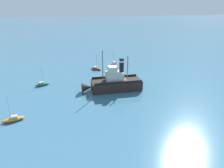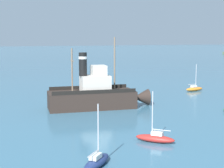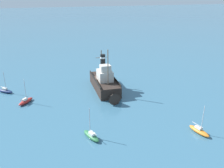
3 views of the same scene
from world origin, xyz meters
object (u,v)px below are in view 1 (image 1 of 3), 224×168
Objects in this scene: sailboat_red at (96,69)px; sailboat_green at (42,84)px; sailboat_orange at (13,119)px; sailboat_navy at (114,63)px; old_tugboat at (114,83)px.

sailboat_green is at bearing 121.04° from sailboat_red.
sailboat_green is 1.00× the size of sailboat_red.
sailboat_green is 18.49m from sailboat_red.
sailboat_orange and sailboat_red have the same top height.
sailboat_red is (9.53, -15.84, 0.00)m from sailboat_green.
sailboat_orange is 1.00× the size of sailboat_red.
sailboat_orange is (-16.36, 4.00, 0.00)m from sailboat_green.
sailboat_navy is at bearing -41.61° from sailboat_orange.
old_tugboat is at bearing -113.21° from sailboat_green.
sailboat_navy is (21.13, -5.64, -1.40)m from old_tugboat.
sailboat_orange is at bearing 142.54° from sailboat_red.
old_tugboat reaches higher than sailboat_red.
sailboat_navy is at bearing -58.82° from sailboat_green.
old_tugboat reaches higher than sailboat_navy.
old_tugboat is 2.97× the size of sailboat_navy.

